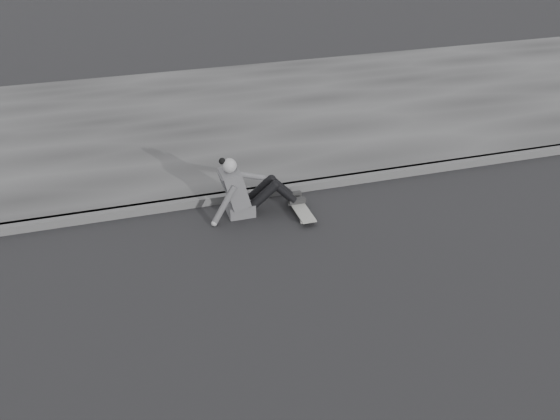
{
  "coord_description": "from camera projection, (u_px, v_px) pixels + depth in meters",
  "views": [
    {
      "loc": [
        -3.51,
        -5.19,
        4.37
      ],
      "look_at": [
        -1.53,
        1.26,
        0.5
      ],
      "focal_mm": 40.0,
      "sensor_mm": 36.0,
      "label": 1
    }
  ],
  "objects": [
    {
      "name": "skateboard",
      "position": [
        301.0,
        209.0,
        8.66
      ],
      "size": [
        0.2,
        0.78,
        0.09
      ],
      "color": "#999994",
      "rests_on": "ground"
    },
    {
      "name": "ground",
      "position": [
        435.0,
        278.0,
        7.37
      ],
      "size": [
        80.0,
        80.0,
        0.0
      ],
      "primitive_type": "plane",
      "color": "black",
      "rests_on": "ground"
    },
    {
      "name": "curb",
      "position": [
        351.0,
        179.0,
        9.48
      ],
      "size": [
        24.0,
        0.16,
        0.12
      ],
      "primitive_type": "cube",
      "color": "#4A4A4A",
      "rests_on": "ground"
    },
    {
      "name": "seated_woman",
      "position": [
        244.0,
        190.0,
        8.53
      ],
      "size": [
        1.38,
        0.46,
        0.88
      ],
      "color": "#4F4E51",
      "rests_on": "ground"
    },
    {
      "name": "sidewalk",
      "position": [
        290.0,
        111.0,
        11.98
      ],
      "size": [
        24.0,
        6.0,
        0.12
      ],
      "primitive_type": "cube",
      "color": "#383838",
      "rests_on": "ground"
    }
  ]
}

